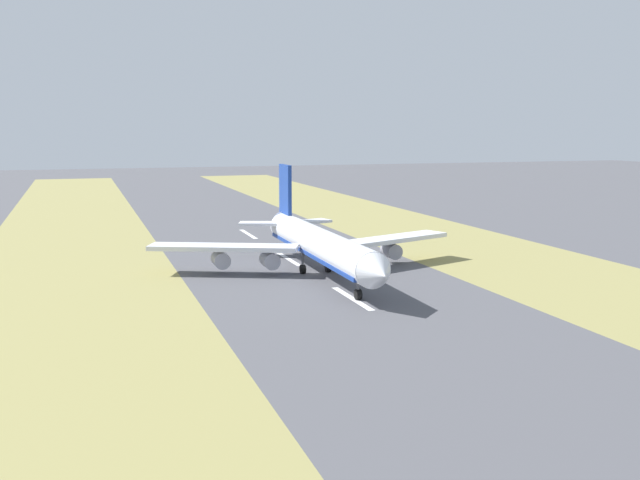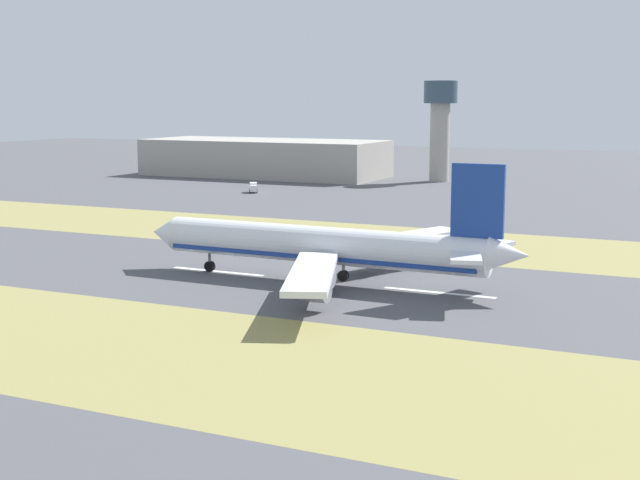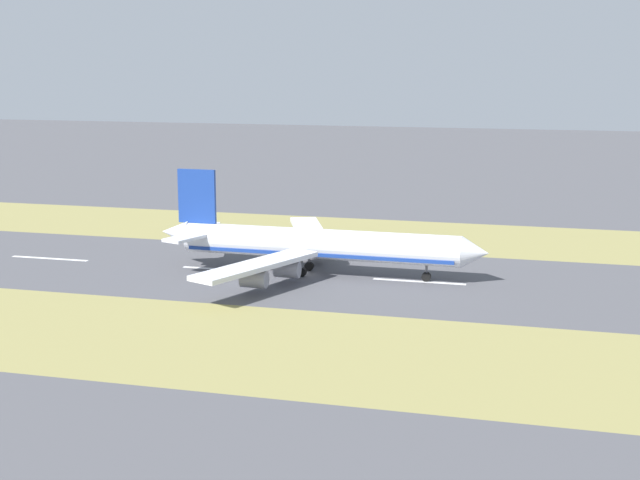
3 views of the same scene
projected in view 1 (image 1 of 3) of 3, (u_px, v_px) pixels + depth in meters
name	position (u px, v px, depth m)	size (l,w,h in m)	color
ground_plane	(313.00, 274.00, 146.34)	(800.00, 800.00, 0.00)	#4C4C51
grass_median_west	(513.00, 261.00, 160.07)	(40.00, 600.00, 0.01)	olive
grass_median_east	(71.00, 289.00, 132.61)	(40.00, 600.00, 0.01)	olive
centreline_dash_near	(248.00, 234.00, 200.86)	(1.20, 18.00, 0.01)	silver
centreline_dash_mid	(288.00, 259.00, 163.24)	(1.20, 18.00, 0.01)	silver
centreline_dash_far	(352.00, 298.00, 125.62)	(1.20, 18.00, 0.01)	silver
airplane_main_jet	(317.00, 244.00, 145.57)	(64.13, 67.05, 20.20)	silver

